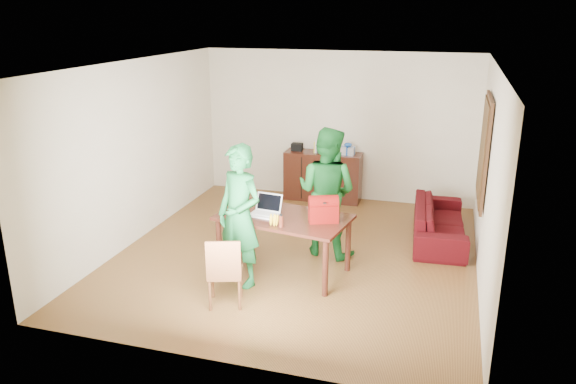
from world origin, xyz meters
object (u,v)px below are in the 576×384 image
(table, at_px, (284,223))
(chair, at_px, (226,285))
(person_far, at_px, (327,192))
(laptop, at_px, (264,212))
(red_bag, at_px, (323,211))
(bottle, at_px, (281,221))
(person_near, at_px, (240,216))
(sofa, at_px, (439,222))

(table, height_order, chair, chair)
(chair, xyz_separation_m, person_far, (0.81, 1.83, 0.67))
(person_far, bearing_deg, laptop, 65.95)
(chair, bearing_deg, red_bag, 29.13)
(bottle, bearing_deg, person_near, -169.13)
(person_near, relative_size, red_bag, 4.98)
(table, relative_size, person_far, 0.99)
(table, xyz_separation_m, person_far, (0.40, 0.77, 0.23))
(chair, distance_m, red_bag, 1.55)
(laptop, bearing_deg, person_near, -104.99)
(person_near, bearing_deg, red_bag, 47.86)
(person_near, distance_m, sofa, 3.33)
(bottle, height_order, sofa, bottle)
(laptop, height_order, bottle, laptop)
(chair, xyz_separation_m, red_bag, (0.95, 1.02, 0.67))
(bottle, bearing_deg, laptop, 136.05)
(bottle, distance_m, red_bag, 0.58)
(laptop, relative_size, bottle, 2.35)
(chair, height_order, red_bag, red_bag)
(person_far, bearing_deg, chair, 80.99)
(laptop, bearing_deg, red_bag, 8.26)
(table, xyz_separation_m, person_near, (-0.43, -0.48, 0.22))
(red_bag, bearing_deg, laptop, 160.29)
(laptop, bearing_deg, bottle, -36.81)
(table, xyz_separation_m, laptop, (-0.26, -0.05, 0.15))
(person_near, height_order, laptop, person_near)
(chair, xyz_separation_m, sofa, (2.37, 2.81, 0.02))
(table, bearing_deg, sofa, 51.43)
(table, distance_m, laptop, 0.30)
(person_near, height_order, red_bag, person_near)
(chair, height_order, person_far, person_far)
(table, relative_size, sofa, 0.95)
(red_bag, bearing_deg, bottle, -164.29)
(red_bag, bearing_deg, chair, -153.54)
(table, bearing_deg, chair, -101.12)
(table, height_order, person_near, person_near)
(chair, distance_m, sofa, 3.68)
(red_bag, distance_m, sofa, 2.38)
(sofa, bearing_deg, table, 128.09)
(table, xyz_separation_m, red_bag, (0.54, -0.04, 0.24))
(person_near, relative_size, sofa, 0.95)
(bottle, bearing_deg, person_far, 74.31)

